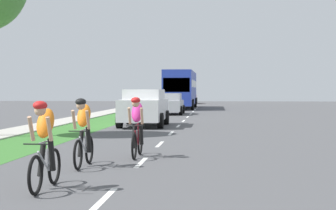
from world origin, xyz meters
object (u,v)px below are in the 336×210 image
at_px(sedan_silver, 170,104).
at_px(cyclist_trailing, 83,132).
at_px(pickup_red, 188,97).
at_px(suv_white, 144,107).
at_px(bus_blue, 181,88).
at_px(cyclist_lead, 45,144).
at_px(cyclist_distant, 137,126).

bearing_deg(sedan_silver, cyclist_trailing, -89.42).
bearing_deg(pickup_red, sedan_silver, -89.63).
relative_size(suv_white, bus_blue, 0.41).
bearing_deg(cyclist_lead, pickup_red, 90.45).
height_order(cyclist_distant, pickup_red, pickup_red).
distance_m(suv_white, pickup_red, 42.26).
bearing_deg(sedan_silver, suv_white, -90.81).
bearing_deg(cyclist_distant, cyclist_trailing, -117.75).
distance_m(cyclist_trailing, suv_white, 13.58).
bearing_deg(bus_blue, cyclist_lead, -89.64).
relative_size(cyclist_trailing, suv_white, 0.37).
height_order(cyclist_lead, bus_blue, bus_blue).
height_order(cyclist_distant, suv_white, suv_white).
bearing_deg(bus_blue, sedan_silver, -90.07).
distance_m(bus_blue, pickup_red, 17.77).
relative_size(cyclist_trailing, bus_blue, 0.15).
xyz_separation_m(suv_white, sedan_silver, (0.18, 12.50, -0.18)).
distance_m(cyclist_lead, pickup_red, 58.60).
xyz_separation_m(cyclist_lead, suv_white, (-0.45, 16.34, 0.14)).
bearing_deg(cyclist_trailing, cyclist_distant, 62.25).
height_order(sedan_silver, bus_blue, bus_blue).
relative_size(cyclist_distant, sedan_silver, 0.40).
height_order(cyclist_lead, pickup_red, pickup_red).
bearing_deg(suv_white, cyclist_distant, -83.19).
relative_size(suv_white, pickup_red, 0.92).
bearing_deg(cyclist_lead, cyclist_trailing, 90.15).
relative_size(cyclist_lead, suv_white, 0.37).
distance_m(sedan_silver, pickup_red, 29.76).
height_order(cyclist_trailing, bus_blue, bus_blue).
xyz_separation_m(cyclist_distant, pickup_red, (-1.42, 54.00, 0.02)).
bearing_deg(cyclist_lead, sedan_silver, 90.54).
bearing_deg(cyclist_lead, bus_blue, 90.36).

